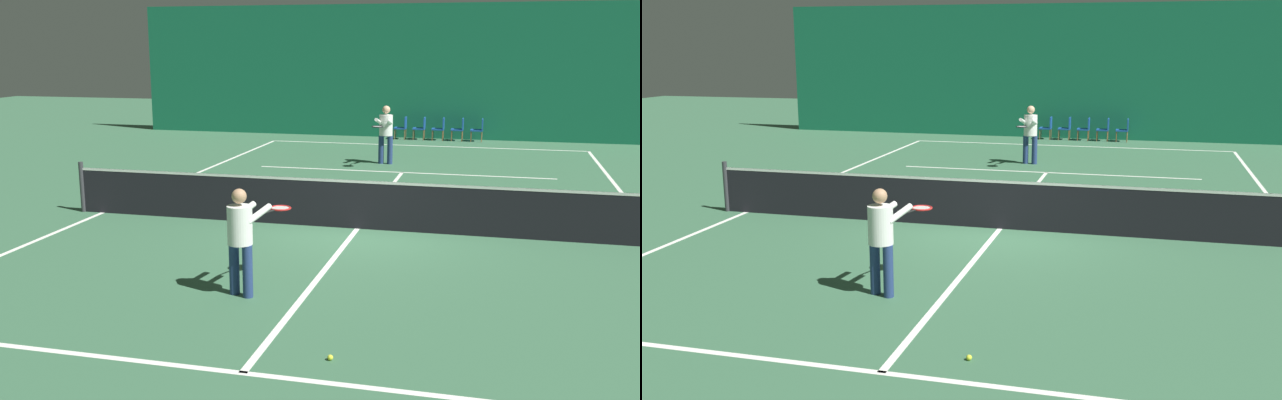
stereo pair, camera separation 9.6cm
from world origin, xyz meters
TOP-DOWN VIEW (x-y plane):
  - ground_plane at (0.00, 0.00)m, footprint 60.00×60.00m
  - backdrop_curtain at (0.00, 14.09)m, footprint 23.00×0.12m
  - court_line_baseline_far at (0.00, 11.90)m, footprint 11.00×0.10m
  - court_line_service_far at (0.00, 6.40)m, footprint 8.25×0.10m
  - court_line_service_near at (0.00, -6.40)m, footprint 8.25×0.10m
  - court_line_sideline_left at (-5.50, 0.00)m, footprint 0.10×23.80m
  - court_line_centre at (0.00, 0.00)m, footprint 0.10×12.80m
  - tennis_net at (0.00, 0.00)m, footprint 12.00×0.10m
  - player_near at (-0.85, -4.04)m, footprint 0.75×1.34m
  - player_far at (-0.70, 7.73)m, footprint 0.49×1.40m
  - courtside_chair_0 at (-0.97, 13.54)m, footprint 0.44×0.44m
  - courtside_chair_1 at (-0.27, 13.54)m, footprint 0.44×0.44m
  - courtside_chair_2 at (0.44, 13.54)m, footprint 0.44×0.44m
  - courtside_chair_3 at (1.14, 13.54)m, footprint 0.44×0.44m
  - courtside_chair_4 at (1.84, 13.54)m, footprint 0.44×0.44m
  - tennis_ball at (0.85, -5.85)m, footprint 0.07×0.07m

SIDE VIEW (x-z plane):
  - ground_plane at x=0.00m, z-range 0.00..0.00m
  - court_line_baseline_far at x=0.00m, z-range 0.00..0.00m
  - court_line_service_far at x=0.00m, z-range 0.00..0.00m
  - court_line_service_near at x=0.00m, z-range 0.00..0.00m
  - court_line_sideline_left at x=-5.50m, z-range 0.00..0.00m
  - court_line_centre at x=0.00m, z-range 0.00..0.00m
  - tennis_ball at x=0.85m, z-range 0.00..0.07m
  - courtside_chair_0 at x=-0.97m, z-range 0.07..0.91m
  - courtside_chair_1 at x=-0.27m, z-range 0.07..0.91m
  - courtside_chair_2 at x=0.44m, z-range 0.07..0.91m
  - courtside_chair_3 at x=1.14m, z-range 0.07..0.91m
  - courtside_chair_4 at x=1.84m, z-range 0.07..0.91m
  - tennis_net at x=0.00m, z-range -0.02..1.05m
  - player_near at x=-0.85m, z-range 0.13..1.68m
  - player_far at x=-0.70m, z-range 0.14..1.87m
  - backdrop_curtain at x=0.00m, z-range 0.00..4.98m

